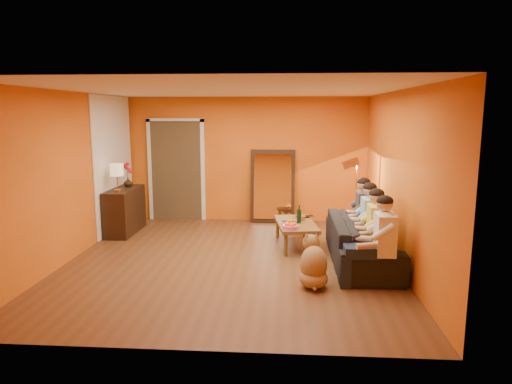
# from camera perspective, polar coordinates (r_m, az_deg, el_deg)

# --- Properties ---
(room_shell) EXTENTS (5.00, 5.50, 2.60)m
(room_shell) POSITION_cam_1_polar(r_m,az_deg,el_deg) (7.26, -2.83, 2.19)
(room_shell) COLOR brown
(room_shell) RESTS_ON ground
(white_accent) EXTENTS (0.02, 1.90, 2.58)m
(white_accent) POSITION_cam_1_polar(r_m,az_deg,el_deg) (9.21, -17.35, 3.37)
(white_accent) COLOR white
(white_accent) RESTS_ON wall_left
(doorway_recess) EXTENTS (1.06, 0.30, 2.10)m
(doorway_recess) POSITION_cam_1_polar(r_m,az_deg,el_deg) (9.96, -9.74, 2.69)
(doorway_recess) COLOR #3F2D19
(doorway_recess) RESTS_ON floor
(door_jamb_left) EXTENTS (0.08, 0.06, 2.20)m
(door_jamb_left) POSITION_cam_1_polar(r_m,az_deg,el_deg) (10.00, -13.08, 2.60)
(door_jamb_left) COLOR white
(door_jamb_left) RESTS_ON wall_back
(door_jamb_right) EXTENTS (0.08, 0.06, 2.20)m
(door_jamb_right) POSITION_cam_1_polar(r_m,az_deg,el_deg) (9.73, -6.64, 2.60)
(door_jamb_right) COLOR white
(door_jamb_right) RESTS_ON wall_back
(door_header) EXTENTS (1.22, 0.06, 0.08)m
(door_header) POSITION_cam_1_polar(r_m,az_deg,el_deg) (9.77, -10.09, 8.84)
(door_header) COLOR white
(door_header) RESTS_ON wall_back
(mirror_frame) EXTENTS (0.92, 0.27, 1.51)m
(mirror_frame) POSITION_cam_1_polar(r_m,az_deg,el_deg) (9.53, 2.09, 0.74)
(mirror_frame) COLOR black
(mirror_frame) RESTS_ON floor
(mirror_glass) EXTENTS (0.78, 0.21, 1.35)m
(mirror_glass) POSITION_cam_1_polar(r_m,az_deg,el_deg) (9.49, 2.08, 0.71)
(mirror_glass) COLOR white
(mirror_glass) RESTS_ON mirror_frame
(sideboard) EXTENTS (0.44, 1.18, 0.85)m
(sideboard) POSITION_cam_1_polar(r_m,az_deg,el_deg) (9.07, -16.08, -2.26)
(sideboard) COLOR black
(sideboard) RESTS_ON floor
(table_lamp) EXTENTS (0.24, 0.24, 0.51)m
(table_lamp) POSITION_cam_1_polar(r_m,az_deg,el_deg) (8.68, -16.97, 1.73)
(table_lamp) COLOR beige
(table_lamp) RESTS_ON sideboard
(sofa) EXTENTS (2.28, 0.89, 0.66)m
(sofa) POSITION_cam_1_polar(r_m,az_deg,el_deg) (7.20, 13.04, -5.98)
(sofa) COLOR black
(sofa) RESTS_ON floor
(coffee_table) EXTENTS (0.79, 1.30, 0.42)m
(coffee_table) POSITION_cam_1_polar(r_m,az_deg,el_deg) (7.89, 4.99, -5.29)
(coffee_table) COLOR brown
(coffee_table) RESTS_ON floor
(floor_lamp) EXTENTS (0.30, 0.24, 1.44)m
(floor_lamp) POSITION_cam_1_polar(r_m,az_deg,el_deg) (8.42, 12.40, -0.96)
(floor_lamp) COLOR #D4873E
(floor_lamp) RESTS_ON floor
(dog) EXTENTS (0.55, 0.68, 0.69)m
(dog) POSITION_cam_1_polar(r_m,az_deg,el_deg) (6.12, 7.23, -8.50)
(dog) COLOR olive
(dog) RESTS_ON floor
(person_far_left) EXTENTS (0.70, 0.44, 1.22)m
(person_far_left) POSITION_cam_1_polar(r_m,az_deg,el_deg) (6.21, 15.76, -6.00)
(person_far_left) COLOR silver
(person_far_left) RESTS_ON sofa
(person_mid_left) EXTENTS (0.70, 0.44, 1.22)m
(person_mid_left) POSITION_cam_1_polar(r_m,az_deg,el_deg) (6.73, 14.82, -4.74)
(person_mid_left) COLOR #DAD248
(person_mid_left) RESTS_ON sofa
(person_mid_right) EXTENTS (0.70, 0.44, 1.22)m
(person_mid_right) POSITION_cam_1_polar(r_m,az_deg,el_deg) (7.25, 14.02, -3.65)
(person_mid_right) COLOR #92BBE2
(person_mid_right) RESTS_ON sofa
(person_far_right) EXTENTS (0.70, 0.44, 1.22)m
(person_far_right) POSITION_cam_1_polar(r_m,az_deg,el_deg) (7.78, 13.32, -2.71)
(person_far_right) COLOR #323136
(person_far_right) RESTS_ON sofa
(fruit_bowl) EXTENTS (0.26, 0.26, 0.16)m
(fruit_bowl) POSITION_cam_1_polar(r_m,az_deg,el_deg) (7.39, 4.31, -4.01)
(fruit_bowl) COLOR #EA52A4
(fruit_bowl) RESTS_ON coffee_table
(wine_bottle) EXTENTS (0.07, 0.07, 0.31)m
(wine_bottle) POSITION_cam_1_polar(r_m,az_deg,el_deg) (7.76, 5.41, -2.78)
(wine_bottle) COLOR black
(wine_bottle) RESTS_ON coffee_table
(tumbler) EXTENTS (0.10, 0.10, 0.09)m
(tumbler) POSITION_cam_1_polar(r_m,az_deg,el_deg) (7.95, 5.87, -3.29)
(tumbler) COLOR #B27F3F
(tumbler) RESTS_ON coffee_table
(laptop) EXTENTS (0.38, 0.30, 0.03)m
(laptop) POSITION_cam_1_polar(r_m,az_deg,el_deg) (8.19, 6.24, -3.15)
(laptop) COLOR black
(laptop) RESTS_ON coffee_table
(book_lower) EXTENTS (0.19, 0.23, 0.02)m
(book_lower) POSITION_cam_1_polar(r_m,az_deg,el_deg) (7.64, 3.69, -4.07)
(book_lower) COLOR black
(book_lower) RESTS_ON coffee_table
(book_mid) EXTENTS (0.19, 0.25, 0.02)m
(book_mid) POSITION_cam_1_polar(r_m,az_deg,el_deg) (7.65, 3.77, -3.91)
(book_mid) COLOR red
(book_mid) RESTS_ON book_lower
(book_upper) EXTENTS (0.25, 0.26, 0.02)m
(book_upper) POSITION_cam_1_polar(r_m,az_deg,el_deg) (7.63, 3.69, -3.81)
(book_upper) COLOR black
(book_upper) RESTS_ON book_mid
(vase) EXTENTS (0.17, 0.17, 0.17)m
(vase) POSITION_cam_1_polar(r_m,az_deg,el_deg) (9.21, -15.71, 1.18)
(vase) COLOR black
(vase) RESTS_ON sideboard
(flowers) EXTENTS (0.17, 0.17, 0.48)m
(flowers) POSITION_cam_1_polar(r_m,az_deg,el_deg) (9.18, -15.79, 2.87)
(flowers) COLOR red
(flowers) RESTS_ON vase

